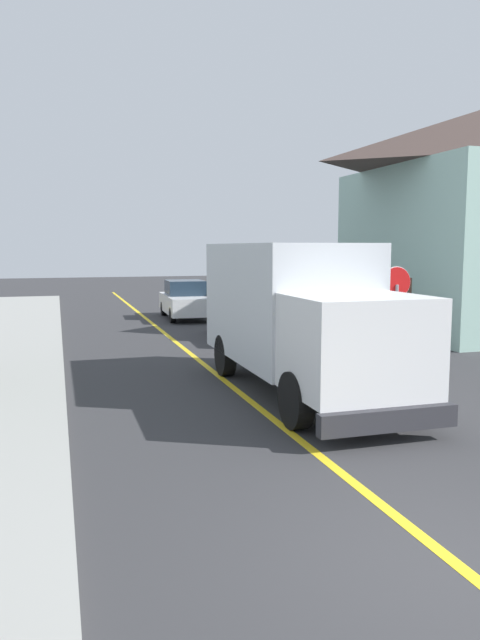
% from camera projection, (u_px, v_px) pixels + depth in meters
% --- Properties ---
extents(ground_plane, '(120.00, 120.00, 0.00)m').
position_uv_depth(ground_plane, '(471.00, 576.00, 5.74)').
color(ground_plane, '#303033').
extents(centre_line_yellow, '(0.16, 56.00, 0.01)m').
position_uv_depth(centre_line_yellow, '(212.00, 371.00, 15.23)').
color(centre_line_yellow, gold).
rests_on(centre_line_yellow, ground).
extents(box_truck, '(2.41, 7.18, 3.20)m').
position_uv_depth(box_truck, '(297.00, 310.00, 12.92)').
color(box_truck, silver).
rests_on(box_truck, ground).
extents(parked_car_near, '(2.00, 4.48, 1.67)m').
position_uv_depth(parked_car_near, '(247.00, 315.00, 20.64)').
color(parked_car_near, '#B7B7BC').
rests_on(parked_car_near, ground).
extents(parked_car_mid, '(1.97, 4.47, 1.67)m').
position_uv_depth(parked_car_mid, '(186.00, 300.00, 26.40)').
color(parked_car_mid, silver).
rests_on(parked_car_mid, ground).
extents(parked_van_across, '(1.87, 4.43, 1.67)m').
position_uv_depth(parked_van_across, '(339.00, 318.00, 19.87)').
color(parked_van_across, '#B7B7BC').
rests_on(parked_van_across, ground).
extents(stop_sign, '(0.80, 0.10, 2.65)m').
position_uv_depth(stop_sign, '(396.00, 298.00, 14.91)').
color(stop_sign, gray).
rests_on(stop_sign, ground).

